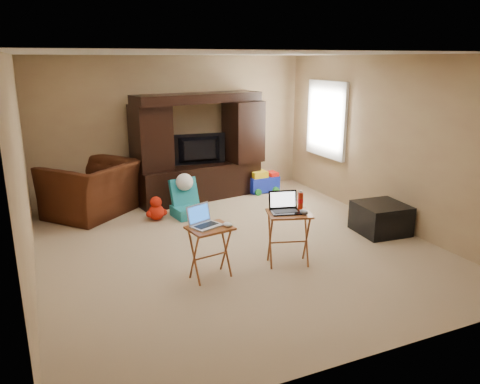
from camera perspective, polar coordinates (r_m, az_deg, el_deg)
name	(u,v)px	position (r m, az deg, el deg)	size (l,w,h in m)	color
floor	(234,245)	(6.42, -0.73, -6.43)	(5.50, 5.50, 0.00)	#D0B590
ceiling	(233,54)	(5.93, -0.82, 16.50)	(5.50, 5.50, 0.00)	silver
wall_back	(174,127)	(8.61, -8.07, 7.85)	(5.00, 5.00, 0.00)	tan
wall_front	(374,219)	(3.77, 15.97, -3.21)	(5.00, 5.00, 0.00)	tan
wall_left	(22,173)	(5.59, -25.08, 2.08)	(5.50, 5.50, 0.00)	tan
wall_right	(387,141)	(7.38, 17.46, 5.93)	(5.50, 5.50, 0.00)	tan
window_pane	(327,119)	(8.56, 10.60, 8.71)	(1.20, 1.20, 0.00)	white
window_frame	(326,119)	(8.55, 10.48, 8.70)	(0.06, 1.14, 1.34)	white
entertainment_center	(199,147)	(8.30, -4.99, 5.45)	(2.29, 0.57, 1.87)	black
television	(200,150)	(8.27, -4.88, 5.14)	(0.95, 0.12, 0.55)	black
recliner	(93,189)	(7.85, -17.53, 0.34)	(1.32, 1.15, 0.86)	#461D0F
child_rocker	(188,198)	(7.48, -6.41, -0.78)	(0.45, 0.52, 0.60)	teal
plush_toy	(156,208)	(7.42, -10.18, -1.95)	(0.35, 0.29, 0.38)	red
push_toy	(263,181)	(8.82, 2.85, 1.33)	(0.58, 0.41, 0.43)	#182BC1
ottoman	(381,218)	(7.09, 16.79, -3.08)	(0.67, 0.67, 0.43)	black
tray_table_left	(210,253)	(5.40, -3.64, -7.38)	(0.48, 0.38, 0.62)	#AB5829
tray_table_right	(288,239)	(5.75, 5.92, -5.67)	(0.51, 0.41, 0.67)	#A35B27
laptop_left	(206,217)	(5.26, -4.14, -3.01)	(0.32, 0.27, 0.24)	silver
laptop_right	(286,203)	(5.60, 5.59, -1.35)	(0.35, 0.29, 0.24)	black
mouse_left	(228,225)	(5.28, -1.50, -3.99)	(0.08, 0.13, 0.05)	white
mouse_right	(304,212)	(5.59, 7.79, -2.43)	(0.09, 0.14, 0.06)	#3C3C40
water_bottle	(300,201)	(5.77, 7.38, -1.06)	(0.07, 0.07, 0.21)	red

